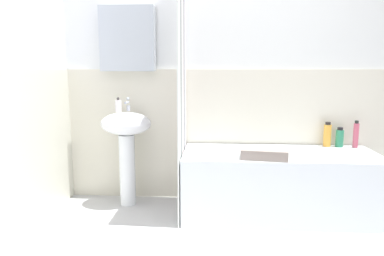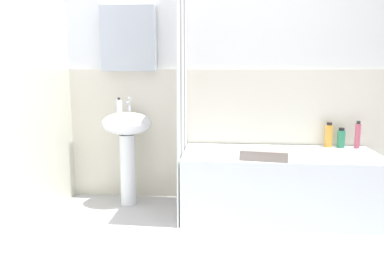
% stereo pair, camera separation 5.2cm
% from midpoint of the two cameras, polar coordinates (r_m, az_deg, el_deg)
% --- Properties ---
extents(wall_back_tiled, '(3.60, 0.18, 2.40)m').
position_cam_midpoint_polar(wall_back_tiled, '(3.26, 5.49, 8.21)').
color(wall_back_tiled, white).
rests_on(wall_back_tiled, ground_plane).
extents(wall_left_tiled, '(0.07, 1.81, 2.40)m').
position_cam_midpoint_polar(wall_left_tiled, '(2.74, -27.64, 6.58)').
color(wall_left_tiled, white).
rests_on(wall_left_tiled, ground_plane).
extents(sink, '(0.44, 0.34, 0.83)m').
position_cam_midpoint_polar(sink, '(3.18, -10.87, -1.49)').
color(sink, white).
rests_on(sink, ground_plane).
extents(faucet, '(0.03, 0.12, 0.12)m').
position_cam_midpoint_polar(faucet, '(3.22, -10.65, 3.73)').
color(faucet, silver).
rests_on(faucet, sink).
extents(soap_dispenser, '(0.05, 0.05, 0.13)m').
position_cam_midpoint_polar(soap_dispenser, '(3.20, -12.12, 3.51)').
color(soap_dispenser, white).
rests_on(soap_dispenser, sink).
extents(bathtub, '(1.57, 0.66, 0.53)m').
position_cam_midpoint_polar(bathtub, '(3.07, 13.17, -8.63)').
color(bathtub, white).
rests_on(bathtub, ground_plane).
extents(shower_curtain, '(0.01, 0.66, 2.00)m').
position_cam_midpoint_polar(shower_curtain, '(2.91, -2.11, 5.40)').
color(shower_curtain, white).
rests_on(shower_curtain, ground_plane).
extents(conditioner_bottle, '(0.05, 0.05, 0.24)m').
position_cam_midpoint_polar(conditioner_bottle, '(3.39, 24.24, -0.99)').
color(conditioner_bottle, '#C35066').
rests_on(conditioner_bottle, bathtub).
extents(lotion_bottle, '(0.07, 0.07, 0.17)m').
position_cam_midpoint_polar(lotion_bottle, '(3.38, 22.04, -1.45)').
color(lotion_bottle, '#2C825B').
rests_on(lotion_bottle, bathtub).
extents(body_wash_bottle, '(0.06, 0.06, 0.22)m').
position_cam_midpoint_polar(body_wash_bottle, '(3.35, 20.34, -1.03)').
color(body_wash_bottle, gold).
rests_on(body_wash_bottle, bathtub).
extents(towel_folded, '(0.38, 0.26, 0.07)m').
position_cam_midpoint_polar(towel_folded, '(2.79, 10.92, -3.98)').
color(towel_folded, gray).
rests_on(towel_folded, bathtub).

